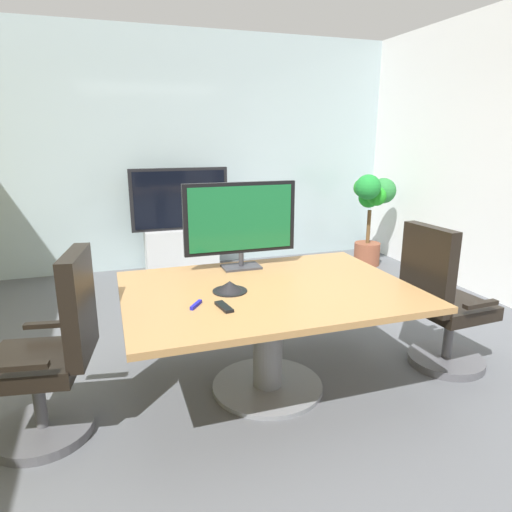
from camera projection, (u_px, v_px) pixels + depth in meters
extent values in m
plane|color=#515459|center=(252.00, 383.00, 3.18)|extent=(7.46, 7.46, 0.00)
cube|color=#9EB2B7|center=(174.00, 153.00, 5.76)|extent=(5.96, 0.10, 2.95)
cube|color=olive|center=(268.00, 291.00, 2.94)|extent=(1.85, 1.34, 0.04)
cylinder|color=slate|center=(268.00, 342.00, 3.04)|extent=(0.20, 0.20, 0.69)
cylinder|color=slate|center=(267.00, 386.00, 3.12)|extent=(0.76, 0.76, 0.03)
cylinder|color=#4C4C51|center=(44.00, 430.00, 2.63)|extent=(0.56, 0.56, 0.06)
cylinder|color=#4C4C51|center=(39.00, 398.00, 2.57)|extent=(0.07, 0.07, 0.36)
cube|color=black|center=(34.00, 363.00, 2.52)|extent=(0.55, 0.55, 0.10)
cube|color=black|center=(79.00, 305.00, 2.47)|extent=(0.16, 0.46, 0.60)
cube|color=black|center=(48.00, 325.00, 2.74)|extent=(0.28, 0.09, 0.03)
cube|color=black|center=(19.00, 367.00, 2.24)|extent=(0.28, 0.09, 0.03)
cylinder|color=#4C4C51|center=(446.00, 360.00, 3.45)|extent=(0.56, 0.56, 0.06)
cylinder|color=#4C4C51|center=(449.00, 335.00, 3.40)|extent=(0.07, 0.07, 0.36)
cube|color=black|center=(452.00, 307.00, 3.34)|extent=(0.51, 0.51, 0.10)
cube|color=black|center=(427.00, 269.00, 3.16)|extent=(0.12, 0.46, 0.60)
cube|color=black|center=(481.00, 304.00, 3.07)|extent=(0.28, 0.07, 0.03)
cube|color=black|center=(426.00, 282.00, 3.53)|extent=(0.28, 0.07, 0.03)
cube|color=#333338|center=(241.00, 267.00, 3.37)|extent=(0.28, 0.18, 0.02)
cylinder|color=#333338|center=(241.00, 259.00, 3.36)|extent=(0.04, 0.04, 0.10)
cube|color=black|center=(240.00, 218.00, 3.29)|extent=(0.84, 0.04, 0.52)
cube|color=#14592D|center=(241.00, 218.00, 3.27)|extent=(0.77, 0.01, 0.47)
cube|color=#B7BABC|center=(182.00, 250.00, 5.74)|extent=(0.90, 0.36, 0.55)
cube|color=black|center=(180.00, 199.00, 5.56)|extent=(1.20, 0.06, 0.76)
cube|color=black|center=(180.00, 199.00, 5.52)|extent=(1.12, 0.01, 0.69)
cylinder|color=brown|center=(367.00, 254.00, 6.07)|extent=(0.34, 0.34, 0.30)
cylinder|color=brown|center=(369.00, 227.00, 5.97)|extent=(0.05, 0.05, 0.44)
sphere|color=#297435|center=(383.00, 191.00, 5.94)|extent=(0.33, 0.33, 0.33)
sphere|color=#1D8F24|center=(369.00, 197.00, 6.03)|extent=(0.28, 0.28, 0.28)
sphere|color=#227D24|center=(363.00, 188.00, 5.90)|extent=(0.24, 0.24, 0.24)
sphere|color=#1C7D2E|center=(368.00, 187.00, 5.63)|extent=(0.32, 0.32, 0.32)
sphere|color=#1F9020|center=(377.00, 196.00, 5.78)|extent=(0.25, 0.25, 0.25)
cone|color=black|center=(230.00, 286.00, 2.85)|extent=(0.19, 0.19, 0.07)
cylinder|color=black|center=(230.00, 291.00, 2.86)|extent=(0.22, 0.22, 0.01)
cube|color=black|center=(224.00, 307.00, 2.59)|extent=(0.08, 0.18, 0.02)
cube|color=#1919A5|center=(196.00, 305.00, 2.61)|extent=(0.09, 0.12, 0.02)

